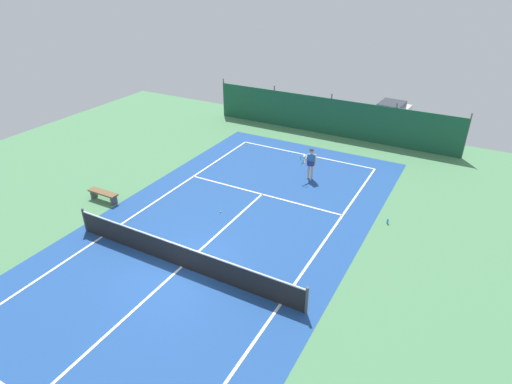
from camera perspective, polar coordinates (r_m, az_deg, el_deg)
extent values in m
plane|color=#4C8456|center=(16.46, -9.86, -9.82)|extent=(36.00, 36.00, 0.00)
cube|color=#1E478C|center=(16.46, -9.86, -9.81)|extent=(11.02, 26.60, 0.01)
cube|color=white|center=(25.41, 6.64, 4.98)|extent=(8.22, 0.10, 0.01)
cube|color=white|center=(18.91, -19.83, -5.63)|extent=(0.10, 23.80, 0.01)
cube|color=white|center=(14.75, 3.33, -14.69)|extent=(0.10, 23.80, 0.01)
cube|color=white|center=(20.91, 0.80, -0.30)|extent=(8.22, 0.10, 0.01)
cube|color=white|center=(16.46, -9.87, -9.79)|extent=(0.10, 12.80, 0.01)
cube|color=white|center=(25.28, 6.51, 4.86)|extent=(0.10, 0.30, 0.01)
cube|color=black|center=(16.18, -10.00, -8.50)|extent=(9.92, 0.03, 0.95)
cube|color=white|center=(15.88, -10.15, -7.06)|extent=(9.92, 0.04, 0.05)
cylinder|color=#47474C|center=(19.25, -21.92, -3.49)|extent=(0.10, 0.10, 1.10)
cylinder|color=#47474C|center=(14.14, 6.78, -14.23)|extent=(0.10, 0.10, 1.10)
cube|color=#195138|center=(28.35, 9.82, 9.87)|extent=(16.22, 0.06, 2.40)
cylinder|color=#595B60|center=(31.75, -4.30, 12.51)|extent=(0.08, 0.08, 2.70)
cylinder|color=#595B60|center=(29.83, 2.42, 11.50)|extent=(0.08, 0.08, 2.70)
cylinder|color=#595B60|center=(28.36, 9.89, 10.19)|extent=(0.08, 0.08, 2.70)
cylinder|color=#595B60|center=(27.42, 17.94, 8.57)|extent=(0.08, 0.08, 2.70)
cylinder|color=#595B60|center=(27.05, 26.31, 6.69)|extent=(0.08, 0.08, 2.70)
cube|color=#234C1E|center=(29.10, 10.12, 8.98)|extent=(14.60, 0.70, 1.10)
cylinder|color=#D8AD8C|center=(22.41, 7.49, 2.69)|extent=(0.12, 0.12, 0.82)
cylinder|color=#D8AD8C|center=(22.48, 7.02, 2.80)|extent=(0.12, 0.12, 0.82)
cylinder|color=navy|center=(22.24, 7.33, 3.88)|extent=(0.40, 0.40, 0.22)
cube|color=#2D6BB7|center=(22.15, 7.36, 4.35)|extent=(0.36, 0.20, 0.56)
sphere|color=#D8AD8C|center=(21.98, 7.43, 5.37)|extent=(0.22, 0.22, 0.22)
cylinder|color=black|center=(21.95, 7.45, 5.59)|extent=(0.23, 0.23, 0.04)
cylinder|color=#D8AD8C|center=(22.07, 7.92, 4.29)|extent=(0.09, 0.09, 0.58)
cylinder|color=#D8AD8C|center=(22.12, 6.70, 4.43)|extent=(0.09, 0.53, 0.41)
cylinder|color=black|center=(21.93, 6.25, 3.91)|extent=(0.03, 0.27, 0.13)
torus|color=teal|center=(21.84, 6.28, 4.43)|extent=(0.30, 0.13, 0.29)
sphere|color=#CCDB33|center=(24.22, -5.43, 3.88)|extent=(0.07, 0.07, 0.07)
sphere|color=#CCDB33|center=(19.49, -4.75, -2.66)|extent=(0.07, 0.07, 0.07)
sphere|color=#CCDB33|center=(26.59, -1.22, 6.32)|extent=(0.07, 0.07, 0.07)
cube|color=silver|center=(30.95, 17.46, 9.63)|extent=(2.08, 4.31, 0.80)
cube|color=#2D333D|center=(30.75, 17.65, 10.82)|extent=(1.66, 1.99, 0.56)
cylinder|color=black|center=(29.67, 18.27, 7.88)|extent=(0.26, 0.65, 0.64)
cylinder|color=black|center=(30.11, 14.98, 8.65)|extent=(0.26, 0.65, 0.64)
cylinder|color=black|center=(32.08, 19.58, 9.18)|extent=(0.26, 0.65, 0.64)
cylinder|color=black|center=(32.49, 16.51, 9.89)|extent=(0.26, 0.65, 0.64)
cube|color=brown|center=(21.41, -19.78, -0.06)|extent=(1.60, 0.40, 0.08)
cube|color=#4C4C51|center=(21.96, -20.84, -0.19)|extent=(0.08, 0.36, 0.45)
cube|color=#4C4C51|center=(21.07, -18.47, -1.01)|extent=(0.08, 0.36, 0.45)
cylinder|color=#338CD8|center=(19.46, 17.18, -3.74)|extent=(0.08, 0.08, 0.24)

